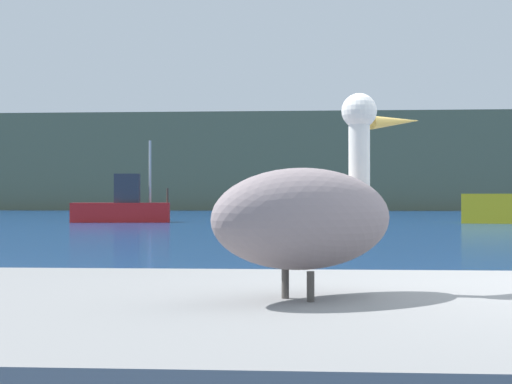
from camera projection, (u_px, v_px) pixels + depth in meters
The scene contains 3 objects.
hillside_backdrop at pixel (329, 163), 81.82m from camera, with size 140.00×10.75×9.30m, color #5B664C.
pelican at pixel (309, 214), 3.28m from camera, with size 1.00×1.01×0.84m.
fishing_boat_red at pixel (122, 207), 39.50m from camera, with size 4.78×1.90×3.93m.
Camera 1 is at (-1.47, -4.03, 1.16)m, focal length 57.87 mm.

